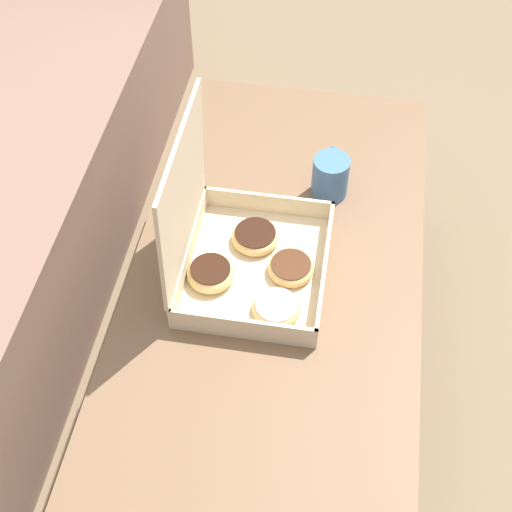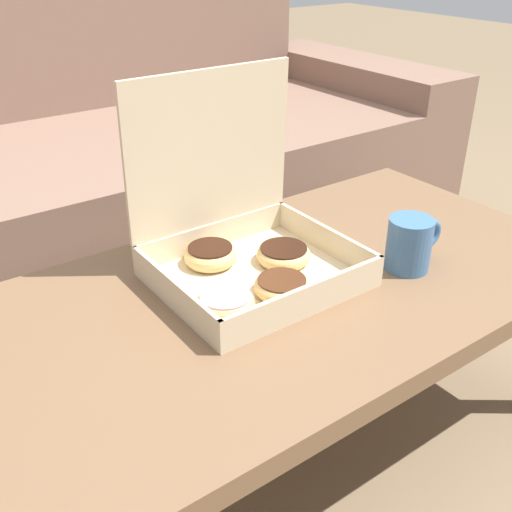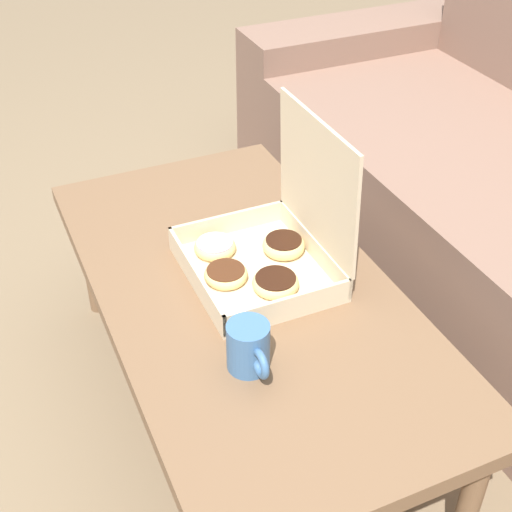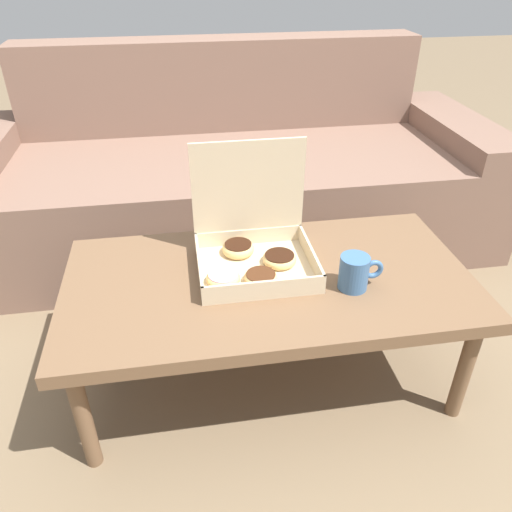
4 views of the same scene
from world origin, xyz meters
The scene contains 5 objects.
ground_plane centered at (0.00, 0.00, 0.00)m, with size 12.00×12.00×0.00m, color #756047.
couch centered at (0.00, 0.85, 0.29)m, with size 2.35×0.90×0.85m.
coffee_table centered at (0.00, -0.12, 0.36)m, with size 1.18×0.61×0.40m.
pastry_box centered at (-0.04, -0.05, 0.46)m, with size 0.34×0.30×0.35m.
coffee_mug centered at (0.23, -0.21, 0.45)m, with size 0.13×0.08×0.10m.
Camera 2 is at (-0.58, -0.83, 0.96)m, focal length 42.00 mm.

